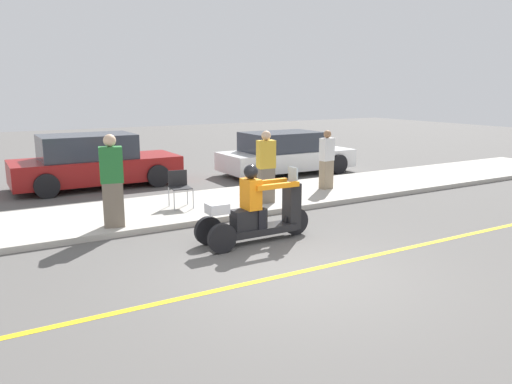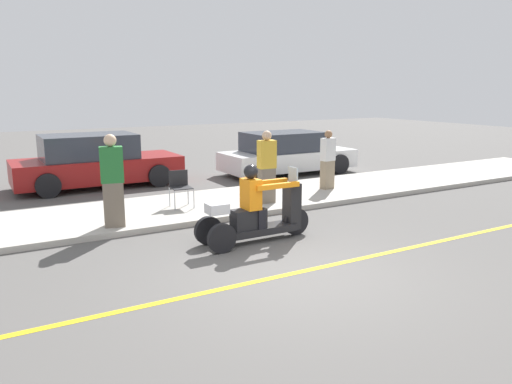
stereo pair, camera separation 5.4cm
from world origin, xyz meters
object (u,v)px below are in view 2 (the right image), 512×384
object	(u,v)px
parked_car_lot_left	(95,162)
spectator_mid_group	(113,183)
folding_chair_curbside	(180,185)
spectator_near_curb	(267,168)
motorcycle_trike	(256,214)
parked_car_lot_far	(286,154)
spectator_far_back	(328,161)

from	to	relation	value
parked_car_lot_left	spectator_mid_group	bearing A→B (deg)	-98.47
folding_chair_curbside	parked_car_lot_left	size ratio (longest dim) A/B	0.18
spectator_mid_group	spectator_near_curb	size ratio (longest dim) A/B	1.06
spectator_mid_group	parked_car_lot_left	size ratio (longest dim) A/B	0.39
motorcycle_trike	folding_chair_curbside	xyz separation A→B (m)	(-0.36, 2.86, 0.10)
folding_chair_curbside	parked_car_lot_far	bearing A→B (deg)	32.17
spectator_mid_group	folding_chair_curbside	distance (m)	2.01
spectator_far_back	folding_chair_curbside	bearing A→B (deg)	179.45
parked_car_lot_far	parked_car_lot_left	bearing A→B (deg)	171.70
spectator_far_back	spectator_near_curb	xyz separation A→B (m)	(-2.27, -0.61, 0.06)
parked_car_lot_far	spectator_near_curb	bearing A→B (deg)	-128.85
spectator_far_back	spectator_mid_group	distance (m)	5.99
motorcycle_trike	spectator_mid_group	size ratio (longest dim) A/B	1.24
spectator_far_back	parked_car_lot_far	bearing A→B (deg)	76.49
spectator_mid_group	parked_car_lot_left	world-z (taller)	spectator_mid_group
folding_chair_curbside	motorcycle_trike	bearing A→B (deg)	-82.84
spectator_far_back	parked_car_lot_left	world-z (taller)	spectator_far_back
parked_car_lot_far	spectator_mid_group	bearing A→B (deg)	-148.79
motorcycle_trike	spectator_near_curb	bearing A→B (deg)	54.89
spectator_mid_group	folding_chair_curbside	xyz separation A→B (m)	(1.74, 0.94, -0.37)
motorcycle_trike	folding_chair_curbside	bearing A→B (deg)	97.16
parked_car_lot_left	parked_car_lot_far	distance (m)	6.01
motorcycle_trike	folding_chair_curbside	size ratio (longest dim) A/B	2.73
motorcycle_trike	spectator_far_back	size ratio (longest dim) A/B	1.43
folding_chair_curbside	parked_car_lot_far	size ratio (longest dim) A/B	0.18
spectator_mid_group	folding_chair_curbside	world-z (taller)	spectator_mid_group
motorcycle_trike	spectator_near_curb	distance (m)	2.73
spectator_near_curb	parked_car_lot_left	world-z (taller)	spectator_near_curb
motorcycle_trike	spectator_far_back	world-z (taller)	spectator_far_back
motorcycle_trike	parked_car_lot_left	distance (m)	6.97
motorcycle_trike	parked_car_lot_left	bearing A→B (deg)	101.32
spectator_near_curb	folding_chair_curbside	bearing A→B (deg)	161.11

